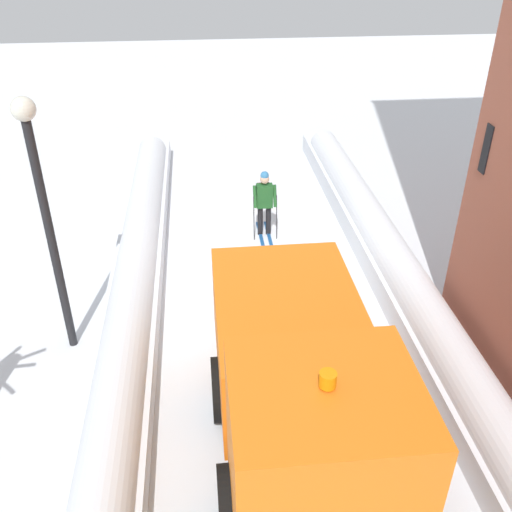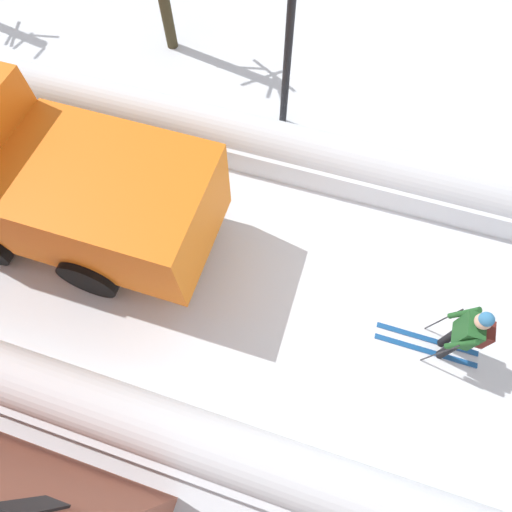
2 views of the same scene
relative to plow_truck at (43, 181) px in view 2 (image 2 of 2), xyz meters
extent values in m
cube|color=orange|center=(0.00, -1.32, -0.08)|extent=(2.30, 3.40, 1.60)
cylinder|color=black|center=(1.15, 1.08, -0.93)|extent=(0.25, 1.10, 1.10)
cylinder|color=black|center=(-1.15, -1.12, -0.93)|extent=(0.25, 1.10, 1.10)
cylinder|color=black|center=(1.15, -1.12, -0.93)|extent=(0.25, 1.10, 1.10)
cylinder|color=black|center=(-0.47, -7.43, -1.07)|extent=(0.14, 0.14, 0.82)
cylinder|color=black|center=(-0.25, -7.43, -1.07)|extent=(0.14, 0.14, 0.82)
cube|color=#1E5123|center=(-0.36, -7.43, -0.35)|extent=(0.42, 0.26, 0.62)
cube|color=#591E19|center=(-0.36, -7.64, -0.32)|extent=(0.32, 0.16, 0.44)
sphere|color=tan|center=(-0.36, -7.43, 0.12)|extent=(0.24, 0.24, 0.24)
sphere|color=teal|center=(-0.36, -7.43, 0.22)|extent=(0.22, 0.22, 0.22)
cylinder|color=#1E5123|center=(-0.62, -7.33, -0.32)|extent=(0.09, 0.33, 0.56)
cylinder|color=#1E5123|center=(-0.10, -7.33, -0.32)|extent=(0.09, 0.33, 0.56)
cube|color=#194C8C|center=(-0.47, -7.18, -1.46)|extent=(0.09, 1.80, 0.03)
cube|color=#194C8C|center=(-0.25, -7.18, -1.46)|extent=(0.09, 1.80, 0.03)
cylinder|color=#262628|center=(-0.66, -7.21, -0.88)|extent=(0.02, 0.19, 1.19)
cylinder|color=#262628|center=(-0.06, -7.21, -0.88)|extent=(0.02, 0.19, 1.19)
cylinder|color=black|center=(-4.01, -3.49, 0.19)|extent=(0.12, 0.12, 3.32)
cylinder|color=black|center=(4.00, -3.28, 0.82)|extent=(0.16, 0.16, 4.59)
camera|label=1|loc=(1.27, 5.90, 5.92)|focal=39.71mm
camera|label=2|loc=(-3.12, -4.87, 5.96)|focal=29.55mm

